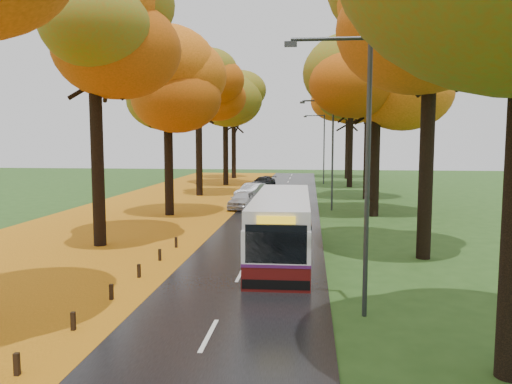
% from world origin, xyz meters
% --- Properties ---
extents(road, '(6.50, 90.00, 0.04)m').
position_xyz_m(road, '(0.00, 25.00, 0.02)').
color(road, black).
rests_on(road, ground).
extents(centre_line, '(0.12, 90.00, 0.01)m').
position_xyz_m(centre_line, '(0.00, 25.00, 0.04)').
color(centre_line, silver).
rests_on(centre_line, road).
extents(leaf_verge, '(12.00, 90.00, 0.02)m').
position_xyz_m(leaf_verge, '(-9.00, 25.00, 0.01)').
color(leaf_verge, '#8A4C0C').
rests_on(leaf_verge, ground).
extents(leaf_drift, '(0.90, 90.00, 0.01)m').
position_xyz_m(leaf_drift, '(-3.05, 25.00, 0.04)').
color(leaf_drift, orange).
rests_on(leaf_drift, road).
extents(trees_left, '(9.20, 74.00, 13.88)m').
position_xyz_m(trees_left, '(-7.18, 27.06, 9.53)').
color(trees_left, black).
rests_on(trees_left, ground).
extents(trees_right, '(9.30, 74.20, 13.96)m').
position_xyz_m(trees_right, '(7.19, 26.91, 9.69)').
color(trees_right, black).
rests_on(trees_right, ground).
extents(bollard_row, '(0.11, 23.51, 0.52)m').
position_xyz_m(bollard_row, '(-3.70, 4.70, 0.26)').
color(bollard_row, black).
rests_on(bollard_row, ground).
extents(streetlamp_near, '(2.45, 0.18, 8.00)m').
position_xyz_m(streetlamp_near, '(3.95, 8.00, 4.71)').
color(streetlamp_near, '#333538').
rests_on(streetlamp_near, ground).
extents(streetlamp_mid, '(2.45, 0.18, 8.00)m').
position_xyz_m(streetlamp_mid, '(3.95, 30.00, 4.71)').
color(streetlamp_mid, '#333538').
rests_on(streetlamp_mid, ground).
extents(streetlamp_far, '(2.45, 0.18, 8.00)m').
position_xyz_m(streetlamp_far, '(3.95, 52.00, 4.71)').
color(streetlamp_far, '#333538').
rests_on(streetlamp_far, ground).
extents(bus, '(2.51, 10.30, 2.70)m').
position_xyz_m(bus, '(1.41, 14.93, 1.46)').
color(bus, '#480C0B').
rests_on(bus, road).
extents(car_white, '(2.05, 4.12, 1.35)m').
position_xyz_m(car_white, '(-2.33, 29.89, 0.71)').
color(car_white, silver).
rests_on(car_white, road).
extents(car_silver, '(2.79, 4.49, 1.40)m').
position_xyz_m(car_silver, '(-2.24, 35.45, 0.74)').
color(car_silver, '#9B9EA3').
rests_on(car_silver, road).
extents(car_dark, '(2.95, 4.41, 1.19)m').
position_xyz_m(car_dark, '(-2.35, 46.05, 0.63)').
color(car_dark, black).
rests_on(car_dark, road).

